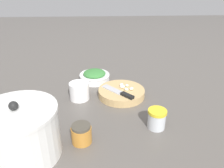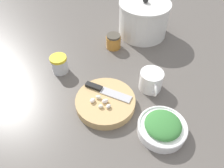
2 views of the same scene
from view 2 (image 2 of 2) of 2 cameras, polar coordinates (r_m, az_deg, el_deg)
ground_plane at (r=0.90m, az=-0.01°, el=-0.50°), size 5.00×5.00×0.00m
cutting_board at (r=0.83m, az=-1.73°, el=-4.78°), size 0.22×0.22×0.04m
chef_knife at (r=0.83m, az=-1.85°, el=-1.74°), size 0.16×0.15×0.01m
garlic_cloves at (r=0.80m, az=-2.94°, el=-4.65°), size 0.08×0.07×0.02m
herb_bowl at (r=0.77m, az=13.00°, el=-10.95°), size 0.17×0.17×0.06m
spice_jar at (r=0.97m, az=-13.58°, el=5.05°), size 0.07×0.07×0.08m
coffee_mug at (r=0.88m, az=10.17°, el=0.85°), size 0.12×0.09×0.08m
honey_jar at (r=1.08m, az=0.37°, el=11.09°), size 0.07×0.07×0.07m
stock_pot at (r=1.16m, az=8.21°, el=16.52°), size 0.25×0.25×0.20m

